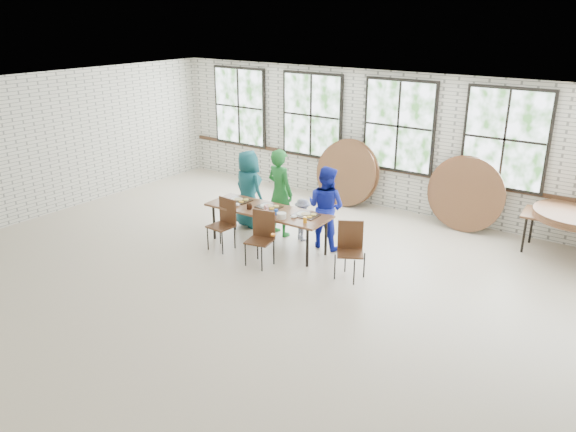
{
  "coord_description": "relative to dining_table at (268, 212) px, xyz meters",
  "views": [
    {
      "loc": [
        4.95,
        -6.53,
        4.18
      ],
      "look_at": [
        0.0,
        0.4,
        1.05
      ],
      "focal_mm": 35.0,
      "sensor_mm": 36.0,
      "label": 1
    }
  ],
  "objects": [
    {
      "name": "tabletop_clutter",
      "position": [
        0.12,
        -0.04,
        0.08
      ],
      "size": [
        1.95,
        0.61,
        0.11
      ],
      "color": "black",
      "rests_on": "dining_table"
    },
    {
      "name": "adult_blue",
      "position": [
        0.85,
        0.65,
        0.09
      ],
      "size": [
        0.77,
        0.6,
        1.55
      ],
      "primitive_type": "imported",
      "rotation": [
        0.0,
        0.0,
        3.12
      ],
      "color": "#1926B1",
      "rests_on": "ground"
    },
    {
      "name": "round_tops_leaning",
      "position": [
        1.29,
        3.02,
        0.05
      ],
      "size": [
        4.26,
        0.46,
        1.49
      ],
      "color": "brown",
      "rests_on": "ground"
    },
    {
      "name": "toddler",
      "position": [
        0.33,
        0.65,
        -0.27
      ],
      "size": [
        0.62,
        0.5,
        0.83
      ],
      "primitive_type": "imported",
      "rotation": [
        0.0,
        0.0,
        2.73
      ],
      "color": "#121A39",
      "rests_on": "ground"
    },
    {
      "name": "adult_teal",
      "position": [
        -0.98,
        0.65,
        0.1
      ],
      "size": [
        0.87,
        0.67,
        1.58
      ],
      "primitive_type": "imported",
      "rotation": [
        0.0,
        0.0,
        2.9
      ],
      "color": "#1D626F",
      "rests_on": "ground"
    },
    {
      "name": "chair_near_left",
      "position": [
        -0.63,
        -0.5,
        -0.13
      ],
      "size": [
        0.45,
        0.44,
        0.95
      ],
      "rotation": [
        0.0,
        0.0,
        -0.08
      ],
      "color": "#4A2B18",
      "rests_on": "ground"
    },
    {
      "name": "adult_green",
      "position": [
        -0.2,
        0.65,
        0.17
      ],
      "size": [
        0.7,
        0.53,
        1.72
      ],
      "primitive_type": "imported",
      "rotation": [
        0.0,
        0.0,
        2.94
      ],
      "color": "#1E742D",
      "rests_on": "ground"
    },
    {
      "name": "dining_table",
      "position": [
        0.0,
        0.0,
        0.0
      ],
      "size": [
        2.43,
        0.88,
        0.74
      ],
      "rotation": [
        0.0,
        0.0,
        0.03
      ],
      "color": "brown",
      "rests_on": "ground"
    },
    {
      "name": "chair_near_right",
      "position": [
        0.36,
        -0.64,
        -0.13
      ],
      "size": [
        0.5,
        0.48,
        0.95
      ],
      "rotation": [
        0.0,
        0.0,
        0.21
      ],
      "color": "#4A2B18",
      "rests_on": "ground"
    },
    {
      "name": "chair_spare",
      "position": [
        1.85,
        -0.19,
        -0.13
      ],
      "size": [
        0.57,
        0.56,
        0.95
      ],
      "rotation": [
        0.0,
        0.0,
        0.53
      ],
      "color": "#4A2B18",
      "rests_on": "ground"
    },
    {
      "name": "room",
      "position": [
        1.0,
        3.28,
        1.14
      ],
      "size": [
        12.0,
        12.0,
        12.0
      ],
      "color": "beige",
      "rests_on": "ground"
    }
  ]
}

